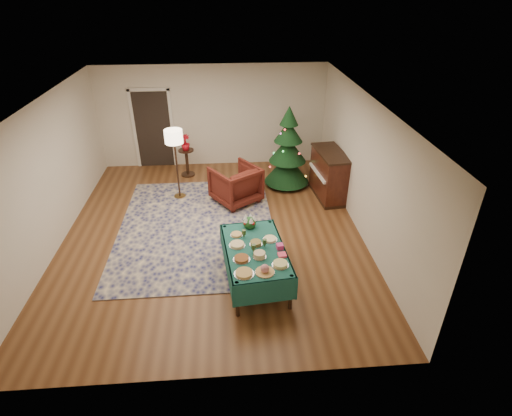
{
  "coord_description": "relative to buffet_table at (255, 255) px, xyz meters",
  "views": [
    {
      "loc": [
        0.35,
        -6.96,
        4.58
      ],
      "look_at": [
        0.84,
        -0.56,
        0.85
      ],
      "focal_mm": 28.0,
      "sensor_mm": 36.0,
      "label": 1
    }
  ],
  "objects": [
    {
      "name": "room_shell",
      "position": [
        -0.75,
        1.6,
        0.81
      ],
      "size": [
        7.0,
        7.0,
        7.0
      ],
      "color": "#593319",
      "rests_on": "ground"
    },
    {
      "name": "platter_4",
      "position": [
        0.05,
        -0.23,
        0.18
      ],
      "size": [
        0.22,
        0.22,
        0.09
      ],
      "color": "silver",
      "rests_on": "buffet_table"
    },
    {
      "name": "platter_1",
      "position": [
        0.1,
        -0.62,
        0.19
      ],
      "size": [
        0.3,
        0.3,
        0.14
      ],
      "color": "silver",
      "rests_on": "buffet_table"
    },
    {
      "name": "goblet_0",
      "position": [
        -0.17,
        0.34,
        0.22
      ],
      "size": [
        0.07,
        0.07,
        0.16
      ],
      "color": "#2D471E",
      "rests_on": "buffet_table"
    },
    {
      "name": "platter_8",
      "position": [
        -0.3,
        0.42,
        0.15
      ],
      "size": [
        0.22,
        0.22,
        0.04
      ],
      "color": "silver",
      "rests_on": "buffet_table"
    },
    {
      "name": "goblet_1",
      "position": [
        0.16,
        0.04,
        0.22
      ],
      "size": [
        0.07,
        0.07,
        0.16
      ],
      "color": "#2D471E",
      "rests_on": "buffet_table"
    },
    {
      "name": "armchair",
      "position": [
        -0.24,
        2.85,
        -0.05
      ],
      "size": [
        1.27,
        1.25,
        0.97
      ],
      "primitive_type": "imported",
      "rotation": [
        0.0,
        0.0,
        3.73
      ],
      "color": "#4C1710",
      "rests_on": "ground"
    },
    {
      "name": "rug",
      "position": [
        -1.1,
        1.79,
        -0.53
      ],
      "size": [
        3.23,
        4.22,
        0.02
      ],
      "primitive_type": "cube",
      "rotation": [
        0.0,
        0.0,
        0.01
      ],
      "color": "#14194E",
      "rests_on": "ground"
    },
    {
      "name": "doorway",
      "position": [
        -2.35,
        5.08,
        0.56
      ],
      "size": [
        1.08,
        0.04,
        2.16
      ],
      "color": "black",
      "rests_on": "ground"
    },
    {
      "name": "platter_3",
      "position": [
        -0.24,
        -0.28,
        0.15
      ],
      "size": [
        0.28,
        0.28,
        0.05
      ],
      "color": "silver",
      "rests_on": "buffet_table"
    },
    {
      "name": "side_table",
      "position": [
        -1.46,
        4.38,
        -0.19
      ],
      "size": [
        0.4,
        0.4,
        0.71
      ],
      "color": "black",
      "rests_on": "ground"
    },
    {
      "name": "platter_2",
      "position": [
        0.36,
        -0.47,
        0.16
      ],
      "size": [
        0.27,
        0.27,
        0.06
      ],
      "color": "silver",
      "rests_on": "buffet_table"
    },
    {
      "name": "christmas_tree",
      "position": [
        1.06,
        3.63,
        0.37
      ],
      "size": [
        1.39,
        1.39,
        2.02
      ],
      "color": "black",
      "rests_on": "ground"
    },
    {
      "name": "napkin_stack",
      "position": [
        0.42,
        -0.22,
        0.15
      ],
      "size": [
        0.15,
        0.15,
        0.04
      ],
      "primitive_type": "cube",
      "rotation": [
        0.0,
        0.0,
        0.11
      ],
      "color": "#F84465",
      "rests_on": "buffet_table"
    },
    {
      "name": "platter_7",
      "position": [
        0.27,
        0.24,
        0.15
      ],
      "size": [
        0.25,
        0.25,
        0.04
      ],
      "color": "silver",
      "rests_on": "buffet_table"
    },
    {
      "name": "piano",
      "position": [
        1.96,
        2.94,
        0.02
      ],
      "size": [
        0.74,
        1.36,
        1.13
      ],
      "color": "black",
      "rests_on": "ground"
    },
    {
      "name": "potted_plant",
      "position": [
        -1.46,
        4.38,
        0.29
      ],
      "size": [
        0.22,
        0.4,
        0.22
      ],
      "primitive_type": "imported",
      "color": "#AE0C19",
      "rests_on": "side_table"
    },
    {
      "name": "platter_5",
      "position": [
        -0.3,
        0.11,
        0.15
      ],
      "size": [
        0.28,
        0.28,
        0.05
      ],
      "color": "silver",
      "rests_on": "buffet_table"
    },
    {
      "name": "gift_box",
      "position": [
        0.41,
        -0.03,
        0.18
      ],
      "size": [
        0.12,
        0.12,
        0.09
      ],
      "primitive_type": "cube",
      "rotation": [
        0.0,
        0.0,
        0.11
      ],
      "color": "#D53B85",
      "rests_on": "buffet_table"
    },
    {
      "name": "goblet_2",
      "position": [
        -0.04,
        -0.1,
        0.22
      ],
      "size": [
        0.07,
        0.07,
        0.16
      ],
      "color": "#2D471E",
      "rests_on": "buffet_table"
    },
    {
      "name": "centerpiece",
      "position": [
        -0.05,
        0.67,
        0.25
      ],
      "size": [
        0.24,
        0.24,
        0.28
      ],
      "color": "#1E4C1E",
      "rests_on": "buffet_table"
    },
    {
      "name": "floor_lamp",
      "position": [
        -1.57,
        3.17,
        0.88
      ],
      "size": [
        0.4,
        0.4,
        1.67
      ],
      "color": "#A57F3F",
      "rests_on": "ground"
    },
    {
      "name": "buffet_table",
      "position": [
        0.0,
        0.0,
        0.0
      ],
      "size": [
        1.18,
        1.82,
        0.67
      ],
      "color": "black",
      "rests_on": "ground"
    },
    {
      "name": "platter_0",
      "position": [
        -0.22,
        -0.64,
        0.15
      ],
      "size": [
        0.31,
        0.31,
        0.04
      ],
      "color": "silver",
      "rests_on": "buffet_table"
    },
    {
      "name": "platter_6",
      "position": [
        0.02,
        0.12,
        0.16
      ],
      "size": [
        0.22,
        0.22,
        0.06
      ],
      "color": "silver",
      "rests_on": "buffet_table"
    }
  ]
}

